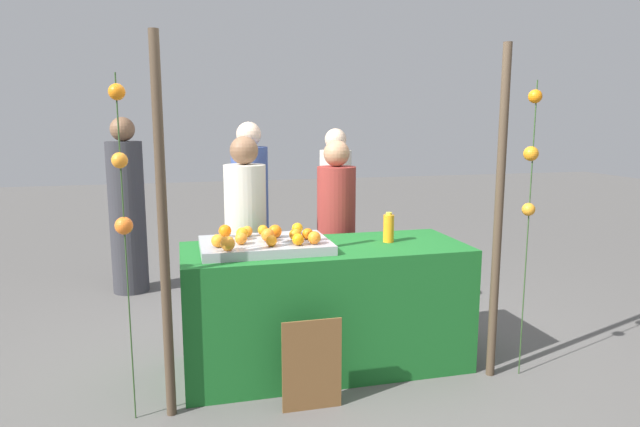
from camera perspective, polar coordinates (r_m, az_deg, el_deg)
ground_plane at (r=4.05m, az=0.54°, el=-15.21°), size 24.00×24.00×0.00m
stall_counter at (r=3.89m, az=0.55°, el=-9.50°), size 1.92×0.76×0.85m
orange_tray at (r=3.68m, az=-5.64°, el=-3.27°), size 0.84×0.55×0.06m
orange_0 at (r=3.55m, az=-0.59°, el=-2.50°), size 0.08×0.08×0.08m
orange_1 at (r=3.84m, az=-5.87°, el=-1.71°), size 0.07×0.07×0.07m
orange_2 at (r=3.72m, az=-7.97°, el=-2.05°), size 0.08×0.08×0.08m
orange_3 at (r=3.64m, az=-5.37°, el=-2.20°), size 0.09×0.09×0.09m
orange_4 at (r=3.81m, az=-7.47°, el=-1.82°), size 0.07×0.07×0.07m
orange_5 at (r=3.81m, az=-9.71°, el=-1.78°), size 0.09×0.09×0.09m
orange_6 at (r=3.52m, az=-2.27°, el=-2.67°), size 0.08×0.08×0.08m
orange_7 at (r=3.88m, az=-2.33°, el=-1.52°), size 0.08×0.08×0.08m
orange_8 at (r=3.58m, az=-8.11°, el=-2.56°), size 0.08×0.08×0.08m
orange_9 at (r=3.52m, az=-10.43°, el=-2.77°), size 0.08×0.08×0.08m
orange_10 at (r=3.76m, az=-4.62°, el=-1.82°), size 0.09×0.09×0.09m
orange_11 at (r=3.69m, az=-1.27°, el=-2.10°), size 0.08×0.08×0.08m
orange_12 at (r=3.42m, az=-9.43°, el=-3.06°), size 0.09×0.09×0.09m
orange_13 at (r=3.66m, az=-2.57°, el=-2.17°), size 0.08×0.08×0.08m
orange_14 at (r=3.50m, az=-5.01°, el=-2.80°), size 0.07×0.07×0.07m
juice_bottle at (r=3.91m, az=7.04°, el=-1.49°), size 0.08×0.08×0.21m
chalkboard_sign at (r=3.39m, az=-0.86°, el=-15.32°), size 0.36×0.03×0.57m
vendor_left at (r=4.31m, az=-7.57°, el=-3.40°), size 0.32×0.32×1.58m
vendor_right at (r=4.50m, az=1.66°, el=-3.01°), size 0.31×0.31×1.54m
crowd_person_0 at (r=5.77m, az=-19.15°, el=0.14°), size 0.35×0.35×1.72m
crowd_person_1 at (r=5.21m, az=-7.13°, el=-0.60°), size 0.34×0.34×1.68m
crowd_person_2 at (r=5.70m, az=1.58°, el=0.03°), size 0.32×0.32×1.61m
canopy_post_left at (r=3.19m, az=-15.78°, el=-1.88°), size 0.06×0.06×2.17m
canopy_post_right at (r=3.75m, az=17.82°, el=-0.29°), size 0.06×0.06×2.17m
garland_strand_left at (r=3.16m, az=-19.73°, el=3.96°), size 0.10×0.10×1.94m
garland_strand_right at (r=3.79m, az=20.84°, el=5.40°), size 0.09×0.11×1.94m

